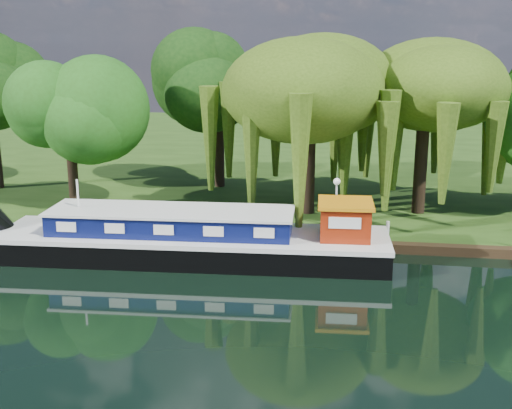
# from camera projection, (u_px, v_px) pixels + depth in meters

# --- Properties ---
(ground) EXTENTS (120.00, 120.00, 0.00)m
(ground) POSITION_uv_depth(u_px,v_px,m) (312.00, 320.00, 23.00)
(ground) COLOR black
(far_bank) EXTENTS (120.00, 52.00, 0.45)m
(far_bank) POSITION_uv_depth(u_px,v_px,m) (337.00, 153.00, 55.49)
(far_bank) COLOR #213F11
(far_bank) RESTS_ON ground
(dutch_barge) EXTENTS (17.93, 4.81, 3.75)m
(dutch_barge) POSITION_uv_depth(u_px,v_px,m) (196.00, 239.00, 29.28)
(dutch_barge) COLOR black
(dutch_barge) RESTS_ON ground
(red_dinghy) EXTENTS (2.86, 2.14, 0.56)m
(red_dinghy) POSITION_uv_depth(u_px,v_px,m) (54.00, 249.00, 30.86)
(red_dinghy) COLOR maroon
(red_dinghy) RESTS_ON ground
(willow_left) EXTENTS (7.64, 7.64, 9.16)m
(willow_left) POSITION_uv_depth(u_px,v_px,m) (310.00, 91.00, 33.92)
(willow_left) COLOR black
(willow_left) RESTS_ON far_bank
(willow_right) EXTENTS (7.01, 7.01, 8.54)m
(willow_right) POSITION_uv_depth(u_px,v_px,m) (425.00, 99.00, 34.07)
(willow_right) COLOR black
(willow_right) RESTS_ON far_bank
(tree_far_left) EXTENTS (5.09, 5.09, 8.21)m
(tree_far_left) POSITION_uv_depth(u_px,v_px,m) (68.00, 109.00, 34.94)
(tree_far_left) COLOR black
(tree_far_left) RESTS_ON far_bank
(tree_far_mid) EXTENTS (5.60, 5.60, 9.16)m
(tree_far_mid) POSITION_uv_depth(u_px,v_px,m) (218.00, 88.00, 40.38)
(tree_far_mid) COLOR black
(tree_far_mid) RESTS_ON far_bank
(lamppost) EXTENTS (0.36, 0.36, 2.56)m
(lamppost) POSITION_uv_depth(u_px,v_px,m) (337.00, 189.00, 32.37)
(lamppost) COLOR silver
(lamppost) RESTS_ON far_bank
(mooring_posts) EXTENTS (19.16, 0.16, 1.00)m
(mooring_posts) POSITION_uv_depth(u_px,v_px,m) (314.00, 228.00, 30.88)
(mooring_posts) COLOR silver
(mooring_posts) RESTS_ON far_bank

